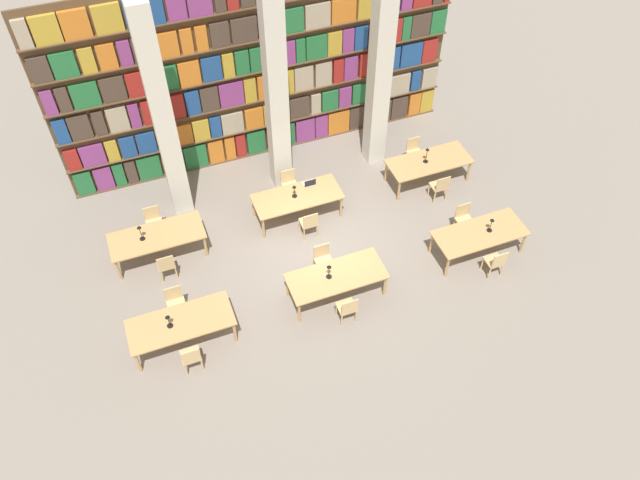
% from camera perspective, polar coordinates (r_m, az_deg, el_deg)
% --- Properties ---
extents(ground_plane, '(40.00, 40.00, 0.00)m').
position_cam_1_polar(ground_plane, '(16.06, -0.18, -1.24)').
color(ground_plane, gray).
extents(bookshelf_bank, '(11.18, 0.35, 5.50)m').
position_cam_1_polar(bookshelf_bank, '(17.47, -5.49, 14.91)').
color(bookshelf_bank, brown).
rests_on(bookshelf_bank, ground_plane).
extents(pillar_left, '(0.51, 0.51, 6.00)m').
position_cam_1_polar(pillar_left, '(15.70, -14.18, 10.77)').
color(pillar_left, beige).
rests_on(pillar_left, ground_plane).
extents(pillar_center, '(0.51, 0.51, 6.00)m').
position_cam_1_polar(pillar_center, '(16.10, -4.04, 13.29)').
color(pillar_center, beige).
rests_on(pillar_center, ground_plane).
extents(pillar_right, '(0.51, 0.51, 6.00)m').
position_cam_1_polar(pillar_right, '(16.98, 5.50, 15.26)').
color(pillar_right, beige).
rests_on(pillar_right, ground_plane).
extents(reading_table_0, '(2.34, 0.99, 0.75)m').
position_cam_1_polar(reading_table_0, '(14.28, -12.62, -7.49)').
color(reading_table_0, tan).
rests_on(reading_table_0, ground_plane).
extents(chair_0, '(0.42, 0.40, 0.88)m').
position_cam_1_polar(chair_0, '(14.01, -11.70, -10.42)').
color(chair_0, tan).
rests_on(chair_0, ground_plane).
extents(chair_1, '(0.42, 0.40, 0.88)m').
position_cam_1_polar(chair_1, '(14.91, -13.06, -5.54)').
color(chair_1, tan).
rests_on(chair_1, ground_plane).
extents(desk_lamp_0, '(0.14, 0.14, 0.39)m').
position_cam_1_polar(desk_lamp_0, '(14.01, -13.73, -7.04)').
color(desk_lamp_0, black).
rests_on(desk_lamp_0, reading_table_0).
extents(reading_table_1, '(2.34, 0.99, 0.75)m').
position_cam_1_polar(reading_table_1, '(14.71, 1.51, -3.42)').
color(reading_table_1, tan).
rests_on(reading_table_1, ground_plane).
extents(chair_2, '(0.42, 0.40, 0.88)m').
position_cam_1_polar(chair_2, '(14.44, 2.54, -6.23)').
color(chair_2, tan).
rests_on(chair_2, ground_plane).
extents(chair_3, '(0.42, 0.40, 0.88)m').
position_cam_1_polar(chair_3, '(15.32, 0.29, -1.77)').
color(chair_3, tan).
rests_on(chair_3, ground_plane).
extents(desk_lamp_1, '(0.14, 0.14, 0.43)m').
position_cam_1_polar(desk_lamp_1, '(14.41, 0.83, -2.69)').
color(desk_lamp_1, black).
rests_on(desk_lamp_1, reading_table_1).
extents(reading_table_2, '(2.34, 0.99, 0.75)m').
position_cam_1_polar(reading_table_2, '(16.09, 14.40, 0.51)').
color(reading_table_2, tan).
rests_on(reading_table_2, ground_plane).
extents(chair_4, '(0.42, 0.40, 0.88)m').
position_cam_1_polar(chair_4, '(15.86, 15.77, -1.91)').
color(chair_4, tan).
rests_on(chair_4, ground_plane).
extents(chair_5, '(0.42, 0.40, 0.88)m').
position_cam_1_polar(chair_5, '(16.66, 13.01, 1.95)').
color(chair_5, tan).
rests_on(chair_5, ground_plane).
extents(desk_lamp_2, '(0.14, 0.14, 0.43)m').
position_cam_1_polar(desk_lamp_2, '(15.94, 15.42, 1.54)').
color(desk_lamp_2, black).
rests_on(desk_lamp_2, reading_table_2).
extents(reading_table_3, '(2.34, 0.99, 0.75)m').
position_cam_1_polar(reading_table_3, '(16.04, -14.69, 0.24)').
color(reading_table_3, tan).
rests_on(reading_table_3, ground_plane).
extents(chair_6, '(0.42, 0.40, 0.88)m').
position_cam_1_polar(chair_6, '(15.66, -13.88, -2.21)').
color(chair_6, tan).
rests_on(chair_6, ground_plane).
extents(chair_7, '(0.42, 0.40, 0.88)m').
position_cam_1_polar(chair_7, '(16.73, -14.95, 1.69)').
color(chair_7, tan).
rests_on(chair_7, ground_plane).
extents(desk_lamp_3, '(0.14, 0.14, 0.47)m').
position_cam_1_polar(desk_lamp_3, '(15.78, -16.15, 0.86)').
color(desk_lamp_3, black).
rests_on(desk_lamp_3, reading_table_3).
extents(reading_table_4, '(2.34, 0.99, 0.75)m').
position_cam_1_polar(reading_table_4, '(16.49, -2.09, 3.88)').
color(reading_table_4, tan).
rests_on(reading_table_4, ground_plane).
extents(chair_8, '(0.42, 0.40, 0.88)m').
position_cam_1_polar(chair_8, '(16.13, -1.00, 1.59)').
color(chair_8, tan).
rests_on(chair_8, ground_plane).
extents(chair_9, '(0.42, 0.40, 0.88)m').
position_cam_1_polar(chair_9, '(17.17, -2.81, 5.15)').
color(chair_9, tan).
rests_on(chair_9, ground_plane).
extents(desk_lamp_4, '(0.14, 0.14, 0.39)m').
position_cam_1_polar(desk_lamp_4, '(16.26, -2.37, 4.67)').
color(desk_lamp_4, black).
rests_on(desk_lamp_4, reading_table_4).
extents(laptop, '(0.32, 0.22, 0.21)m').
position_cam_1_polar(laptop, '(16.73, -0.99, 5.21)').
color(laptop, silver).
rests_on(laptop, reading_table_4).
extents(reading_table_5, '(2.34, 0.99, 0.75)m').
position_cam_1_polar(reading_table_5, '(17.76, 9.92, 6.99)').
color(reading_table_5, tan).
rests_on(reading_table_5, ground_plane).
extents(chair_10, '(0.42, 0.40, 0.88)m').
position_cam_1_polar(chair_10, '(17.40, 10.91, 4.85)').
color(chair_10, tan).
rests_on(chair_10, ground_plane).
extents(chair_11, '(0.42, 0.40, 0.88)m').
position_cam_1_polar(chair_11, '(18.37, 8.61, 8.03)').
color(chair_11, tan).
rests_on(chair_11, ground_plane).
extents(desk_lamp_5, '(0.14, 0.14, 0.49)m').
position_cam_1_polar(desk_lamp_5, '(17.46, 9.76, 7.88)').
color(desk_lamp_5, black).
rests_on(desk_lamp_5, reading_table_5).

